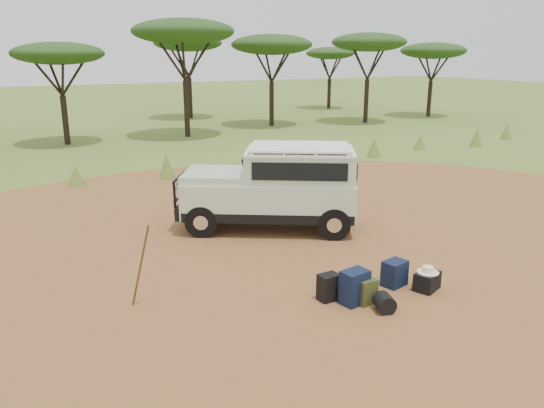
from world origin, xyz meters
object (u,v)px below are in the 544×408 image
duffel_navy (394,273)px  hard_case (427,281)px  backpack_navy (354,287)px  backpack_olive (366,292)px  walking_staff (141,266)px  safari_vehicle (275,189)px  backpack_black (329,287)px

duffel_navy → hard_case: 0.61m
backpack_navy → duffel_navy: 1.15m
duffel_navy → backpack_olive: bearing=-172.7°
hard_case → duffel_navy: bearing=111.3°
walking_staff → duffel_navy: 4.70m
duffel_navy → hard_case: size_ratio=1.01×
safari_vehicle → duffel_navy: safari_vehicle is taller
backpack_black → duffel_navy: duffel_navy is taller
safari_vehicle → backpack_navy: bearing=-68.3°
backpack_olive → walking_staff: bearing=149.9°
safari_vehicle → duffel_navy: size_ratio=9.11×
backpack_olive → duffel_navy: (0.95, 0.36, 0.02)m
safari_vehicle → walking_staff: bearing=-115.4°
walking_staff → hard_case: (4.84, -1.91, -0.57)m
walking_staff → backpack_olive: 3.96m
duffel_navy → backpack_navy: bearing=178.6°
safari_vehicle → walking_staff: (-4.10, -2.63, -0.28)m
walking_staff → duffel_navy: walking_staff is taller
walking_staff → backpack_olive: size_ratio=3.27×
safari_vehicle → hard_case: (0.74, -4.54, -0.85)m
backpack_black → hard_case: 1.93m
walking_staff → backpack_navy: bearing=-86.4°
safari_vehicle → hard_case: size_ratio=9.19×
backpack_navy → hard_case: (1.53, -0.20, -0.13)m
backpack_navy → hard_case: 1.55m
backpack_olive → duffel_navy: bearing=18.2°
safari_vehicle → backpack_navy: (-0.79, -4.33, -0.71)m
walking_staff → backpack_navy: size_ratio=2.48×
safari_vehicle → backpack_navy: safari_vehicle is taller
backpack_black → duffel_navy: size_ratio=0.99×
backpack_olive → duffel_navy: 1.02m
safari_vehicle → backpack_black: bearing=-73.6°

